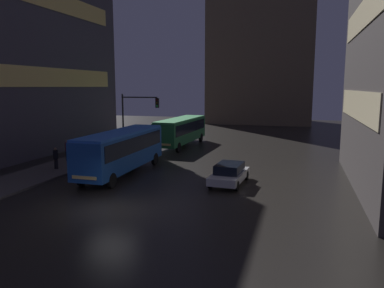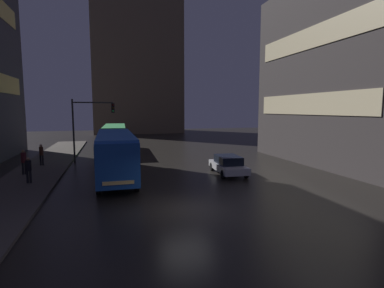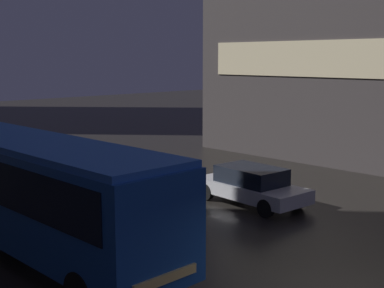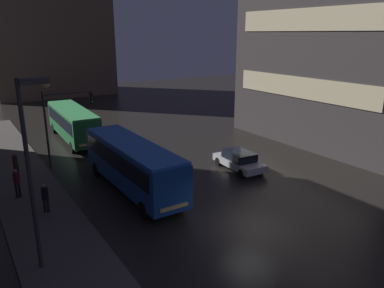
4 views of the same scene
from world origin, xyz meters
name	(u,v)px [view 2 (image 2 of 4)]	position (x,y,z in m)	size (l,w,h in m)	color
ground_plane	(186,210)	(0.00, 0.00, 0.00)	(120.00, 120.00, 0.00)	black
sidewalk_left	(34,176)	(-9.00, 10.00, 0.07)	(4.00, 48.00, 0.15)	#47423D
building_right_block	(356,73)	(18.03, 8.70, 8.18)	(10.07, 17.63, 16.36)	#383333
building_far_backdrop	(137,64)	(2.39, 52.44, 14.56)	(18.07, 12.00, 29.12)	brown
bus_near	(115,151)	(-3.18, 7.76, 2.00)	(2.53, 10.54, 3.24)	#194793
bus_far	(115,136)	(-3.01, 21.76, 1.90)	(2.82, 10.67, 3.07)	#236B38
car_taxi	(228,165)	(5.12, 7.10, 0.73)	(2.18, 4.53, 1.41)	#B7B7BC
pedestrian_near	(28,168)	(-8.68, 7.32, 1.15)	(0.49, 0.49, 1.69)	black
pedestrian_mid	(41,153)	(-9.22, 13.90, 1.20)	(0.42, 0.42, 1.81)	black
pedestrian_far	(24,160)	(-9.68, 10.29, 1.24)	(0.43, 0.43, 1.84)	black
traffic_light_main	(89,119)	(-5.36, 15.12, 4.01)	(3.76, 0.35, 5.84)	#2D2D2D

